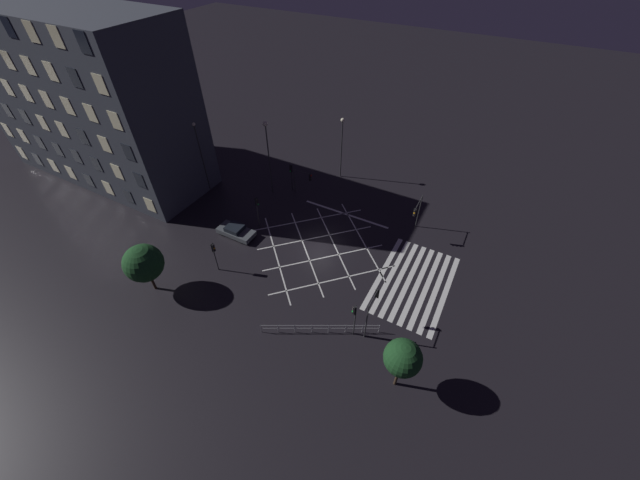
# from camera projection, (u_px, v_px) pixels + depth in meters

# --- Properties ---
(ground_plane) EXTENTS (200.00, 200.00, 0.00)m
(ground_plane) POSITION_uv_depth(u_px,v_px,m) (320.00, 247.00, 38.95)
(ground_plane) COLOR black
(road_markings) EXTENTS (16.38, 22.08, 0.01)m
(road_markings) POSITION_uv_depth(u_px,v_px,m) (385.00, 269.00, 36.60)
(road_markings) COLOR silver
(road_markings) RESTS_ON ground_plane
(office_building) EXTENTS (10.06, 28.77, 19.98)m
(office_building) POSITION_uv_depth(u_px,v_px,m) (87.00, 100.00, 43.28)
(office_building) COLOR #3D424C
(office_building) RESTS_ON ground_plane
(traffic_light_ne_cross) EXTENTS (0.36, 2.61, 3.56)m
(traffic_light_ne_cross) POSITION_uv_depth(u_px,v_px,m) (304.00, 178.00, 44.24)
(traffic_light_ne_cross) COLOR #2D2D30
(traffic_light_ne_cross) RESTS_ON ground_plane
(traffic_light_nw_cross) EXTENTS (0.36, 0.39, 3.68)m
(traffic_light_nw_cross) POSITION_uv_depth(u_px,v_px,m) (214.00, 252.00, 34.74)
(traffic_light_nw_cross) COLOR #2D2D30
(traffic_light_nw_cross) RESTS_ON ground_plane
(traffic_light_sw_cross) EXTENTS (0.36, 0.39, 3.93)m
(traffic_light_sw_cross) POSITION_uv_depth(u_px,v_px,m) (354.00, 315.00, 29.19)
(traffic_light_sw_cross) COLOR #2D2D30
(traffic_light_sw_cross) RESTS_ON ground_plane
(traffic_light_se_main) EXTENTS (2.81, 0.36, 4.45)m
(traffic_light_se_main) POSITION_uv_depth(u_px,v_px,m) (417.00, 211.00, 38.37)
(traffic_light_se_main) COLOR #2D2D30
(traffic_light_se_main) RESTS_ON ground_plane
(traffic_light_median_north) EXTENTS (0.36, 0.39, 4.15)m
(traffic_light_median_north) POSITION_uv_depth(u_px,v_px,m) (257.00, 207.00, 39.40)
(traffic_light_median_north) COLOR #2D2D30
(traffic_light_median_north) RESTS_ON ground_plane
(traffic_light_ne_main) EXTENTS (0.39, 0.36, 3.63)m
(traffic_light_ne_main) POSITION_uv_depth(u_px,v_px,m) (291.00, 172.00, 45.16)
(traffic_light_ne_main) COLOR #2D2D30
(traffic_light_ne_main) RESTS_ON ground_plane
(traffic_light_sw_main) EXTENTS (2.22, 0.36, 4.43)m
(traffic_light_sw_main) POSITION_uv_depth(u_px,v_px,m) (373.00, 305.00, 29.35)
(traffic_light_sw_main) COLOR #2D2D30
(traffic_light_sw_main) RESTS_ON ground_plane
(street_lamp_east) EXTENTS (0.60, 0.60, 9.67)m
(street_lamp_east) POSITION_uv_depth(u_px,v_px,m) (267.00, 142.00, 41.50)
(street_lamp_east) COLOR #2D2D30
(street_lamp_east) RESTS_ON ground_plane
(street_lamp_west) EXTENTS (0.52, 0.52, 8.34)m
(street_lamp_west) POSITION_uv_depth(u_px,v_px,m) (342.00, 137.00, 45.14)
(street_lamp_west) COLOR #2D2D30
(street_lamp_west) RESTS_ON ground_plane
(street_lamp_far) EXTENTS (0.41, 0.41, 9.29)m
(street_lamp_far) POSITION_uv_depth(u_px,v_px,m) (200.00, 150.00, 42.89)
(street_lamp_far) COLOR #2D2D30
(street_lamp_far) RESTS_ON ground_plane
(street_tree_near) EXTENTS (3.57, 3.57, 5.37)m
(street_tree_near) POSITION_uv_depth(u_px,v_px,m) (144.00, 263.00, 32.33)
(street_tree_near) COLOR #38281C
(street_tree_near) RESTS_ON ground_plane
(street_tree_far) EXTENTS (2.78, 2.78, 5.41)m
(street_tree_far) POSITION_uv_depth(u_px,v_px,m) (403.00, 358.00, 25.11)
(street_tree_far) COLOR #38281C
(street_tree_far) RESTS_ON ground_plane
(waiting_car) EXTENTS (1.89, 4.33, 1.26)m
(waiting_car) POSITION_uv_depth(u_px,v_px,m) (236.00, 231.00, 40.02)
(waiting_car) COLOR #474C51
(waiting_car) RESTS_ON ground_plane
(pedestrian_railing) EXTENTS (4.93, 9.08, 1.05)m
(pedestrian_railing) POSITION_uv_depth(u_px,v_px,m) (320.00, 328.00, 30.75)
(pedestrian_railing) COLOR #9EA0A5
(pedestrian_railing) RESTS_ON ground_plane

